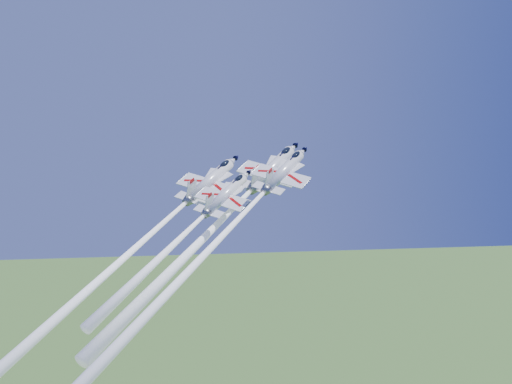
{
  "coord_description": "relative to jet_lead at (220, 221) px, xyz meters",
  "views": [
    {
      "loc": [
        -10.32,
        -95.09,
        106.12
      ],
      "look_at": [
        0.0,
        0.0,
        91.22
      ],
      "focal_mm": 40.0,
      "sensor_mm": 36.0,
      "label": 1
    }
  ],
  "objects": [
    {
      "name": "jet_lead",
      "position": [
        0.0,
        0.0,
        0.0
      ],
      "size": [
        25.3,
        38.59,
        38.28
      ],
      "rotation": [
        0.41,
        0.2,
        -0.58
      ],
      "color": "silver"
    },
    {
      "name": "jet_left",
      "position": [
        -14.15,
        -7.39,
        -3.47
      ],
      "size": [
        27.22,
        42.76,
        46.91
      ],
      "rotation": [
        0.41,
        0.2,
        -0.58
      ],
      "color": "silver"
    },
    {
      "name": "jet_right",
      "position": [
        -2.12,
        -14.15,
        -0.87
      ],
      "size": [
        25.74,
        40.64,
        45.25
      ],
      "rotation": [
        0.41,
        0.2,
        -0.58
      ],
      "color": "silver"
    },
    {
      "name": "jet_slot",
      "position": [
        -5.24,
        -6.63,
        -0.12
      ],
      "size": [
        17.76,
        26.55,
        24.78
      ],
      "rotation": [
        0.41,
        0.2,
        -0.58
      ],
      "color": "silver"
    }
  ]
}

